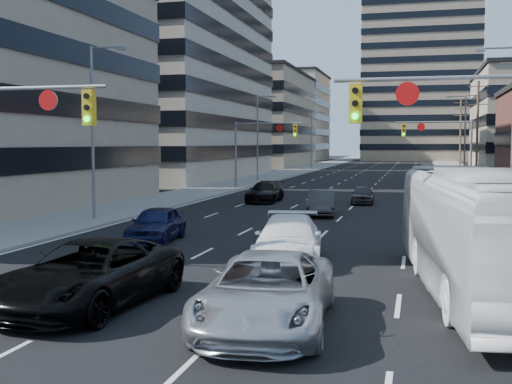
{
  "coord_description": "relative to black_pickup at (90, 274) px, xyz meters",
  "views": [
    {
      "loc": [
        5.81,
        -10.09,
        4.05
      ],
      "look_at": [
        -0.15,
        13.48,
        2.2
      ],
      "focal_mm": 45.0,
      "sensor_mm": 36.0,
      "label": 1
    }
  ],
  "objects": [
    {
      "name": "ground",
      "position": [
        2.0,
        -4.07,
        -0.82
      ],
      "size": [
        400.0,
        400.0,
        0.0
      ],
      "primitive_type": "plane",
      "color": "black",
      "rests_on": "ground"
    },
    {
      "name": "road_surface",
      "position": [
        2.0,
        125.93,
        -0.81
      ],
      "size": [
        18.0,
        300.0,
        0.02
      ],
      "primitive_type": "cube",
      "color": "black",
      "rests_on": "ground"
    },
    {
      "name": "sidewalk_left",
      "position": [
        -9.5,
        125.93,
        -0.75
      ],
      "size": [
        5.0,
        300.0,
        0.15
      ],
      "primitive_type": "cube",
      "color": "slate",
      "rests_on": "ground"
    },
    {
      "name": "sidewalk_right",
      "position": [
        13.5,
        125.93,
        -0.75
      ],
      "size": [
        5.0,
        300.0,
        0.15
      ],
      "primitive_type": "cube",
      "color": "slate",
      "rests_on": "ground"
    },
    {
      "name": "office_left_mid",
      "position": [
        -25.0,
        55.93,
        13.18
      ],
      "size": [
        26.0,
        34.0,
        28.0
      ],
      "primitive_type": "cube",
      "color": "#ADA089",
      "rests_on": "ground"
    },
    {
      "name": "office_left_far",
      "position": [
        -22.0,
        95.93,
        7.18
      ],
      "size": [
        20.0,
        30.0,
        16.0
      ],
      "primitive_type": "cube",
      "color": "gray",
      "rests_on": "ground"
    },
    {
      "name": "apartment_tower",
      "position": [
        8.0,
        145.93,
        28.18
      ],
      "size": [
        26.0,
        26.0,
        58.0
      ],
      "primitive_type": "cube",
      "color": "gray",
      "rests_on": "ground"
    },
    {
      "name": "bg_block_left",
      "position": [
        -26.0,
        135.93,
        9.18
      ],
      "size": [
        24.0,
        24.0,
        20.0
      ],
      "primitive_type": "cube",
      "color": "#ADA089",
      "rests_on": "ground"
    },
    {
      "name": "signal_near_right",
      "position": [
        9.45,
        3.93,
        3.5
      ],
      "size": [
        6.59,
        0.33,
        6.0
      ],
      "color": "slate",
      "rests_on": "ground"
    },
    {
      "name": "signal_far_left",
      "position": [
        -5.68,
        40.93,
        3.48
      ],
      "size": [
        6.09,
        0.33,
        6.0
      ],
      "color": "slate",
      "rests_on": "ground"
    },
    {
      "name": "signal_far_right",
      "position": [
        9.68,
        40.93,
        3.48
      ],
      "size": [
        6.09,
        0.33,
        6.0
      ],
      "color": "slate",
      "rests_on": "ground"
    },
    {
      "name": "utility_pole_midblock",
      "position": [
        14.2,
        61.93,
        4.96
      ],
      "size": [
        2.2,
        0.28,
        11.0
      ],
      "color": "#4C3D2D",
      "rests_on": "ground"
    },
    {
      "name": "utility_pole_distant",
      "position": [
        14.2,
        91.93,
        4.96
      ],
      "size": [
        2.2,
        0.28,
        11.0
      ],
      "color": "#4C3D2D",
      "rests_on": "ground"
    },
    {
      "name": "streetlight_left_near",
      "position": [
        -8.34,
        15.93,
        4.23
      ],
      "size": [
        2.03,
        0.22,
        9.0
      ],
      "color": "slate",
      "rests_on": "ground"
    },
    {
      "name": "streetlight_left_mid",
      "position": [
        -8.34,
        50.93,
        4.23
      ],
      "size": [
        2.03,
        0.22,
        9.0
      ],
      "color": "slate",
      "rests_on": "ground"
    },
    {
      "name": "streetlight_left_far",
      "position": [
        -8.34,
        85.93,
        4.23
      ],
      "size": [
        2.03,
        0.22,
        9.0
      ],
      "color": "slate",
      "rests_on": "ground"
    },
    {
      "name": "streetlight_right_near",
      "position": [
        12.34,
        20.93,
        4.23
      ],
      "size": [
        2.03,
        0.22,
        9.0
      ],
      "color": "slate",
      "rests_on": "ground"
    },
    {
      "name": "streetlight_right_far",
      "position": [
        12.34,
        55.93,
        4.23
      ],
      "size": [
        2.03,
        0.22,
        9.0
      ],
      "color": "slate",
      "rests_on": "ground"
    },
    {
      "name": "black_pickup",
      "position": [
        0.0,
        0.0,
        0.0
      ],
      "size": [
        3.15,
        6.1,
        1.64
      ],
      "primitive_type": "imported",
      "rotation": [
        0.0,
        0.0,
        -0.07
      ],
      "color": "black",
      "rests_on": "ground"
    },
    {
      "name": "white_van",
      "position": [
        3.6,
        7.01,
        -0.04
      ],
      "size": [
        2.91,
        5.65,
        1.57
      ],
      "primitive_type": "imported",
      "rotation": [
        0.0,
        0.0,
        0.14
      ],
      "color": "white",
      "rests_on": "ground"
    },
    {
      "name": "silver_suv",
      "position": [
        4.66,
        -0.7,
        -0.02
      ],
      "size": [
        3.11,
        5.97,
        1.61
      ],
      "primitive_type": "imported",
      "rotation": [
        0.0,
        0.0,
        0.08
      ],
      "color": "#B1B2B6",
      "rests_on": "ground"
    },
    {
      "name": "transit_bus",
      "position": [
        9.47,
        3.73,
        0.88
      ],
      "size": [
        4.31,
        12.47,
        3.4
      ],
      "primitive_type": "imported",
      "rotation": [
        0.0,
        0.0,
        0.12
      ],
      "color": "silver",
      "rests_on": "ground"
    },
    {
      "name": "sedan_blue",
      "position": [
        -2.6,
        10.23,
        -0.09
      ],
      "size": [
        2.14,
        4.43,
        1.46
      ],
      "primitive_type": "imported",
      "rotation": [
        0.0,
        0.0,
        0.1
      ],
      "color": "#0E133A",
      "rests_on": "ground"
    },
    {
      "name": "sedan_grey_center",
      "position": [
        2.61,
        21.46,
        -0.12
      ],
      "size": [
        1.96,
        4.4,
        1.4
      ],
      "primitive_type": "imported",
      "rotation": [
        0.0,
        0.0,
        0.11
      ],
      "color": "#2D2E30",
      "rests_on": "ground"
    },
    {
      "name": "sedan_black_far",
      "position": [
        -2.36,
        28.6,
        -0.12
      ],
      "size": [
        1.98,
        4.83,
        1.4
      ],
      "primitive_type": "imported",
      "rotation": [
        0.0,
        0.0,
        0.01
      ],
      "color": "black",
      "rests_on": "ground"
    },
    {
      "name": "sedan_grey_right",
      "position": [
        4.26,
        29.03,
        -0.21
      ],
      "size": [
        1.6,
        3.65,
        1.22
      ],
      "primitive_type": "imported",
      "rotation": [
        0.0,
        0.0,
        0.04
      ],
      "color": "#2F2F31",
      "rests_on": "ground"
    }
  ]
}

